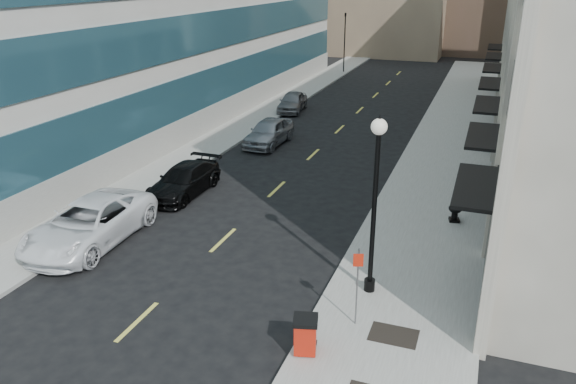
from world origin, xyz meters
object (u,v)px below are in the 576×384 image
Objects in this scene: car_silver_sedan at (269,132)px; trash_bin at (305,334)px; car_white_van at (89,223)px; urn_planter at (455,211)px; car_grey_sedan at (292,102)px; car_black_pickup at (184,180)px; sign_post at (358,277)px; lamppost at (375,192)px; traffic_signal at (345,17)px.

trash_bin is (8.60, -18.81, -0.07)m from car_silver_sedan.
car_white_van reaches higher than urn_planter.
car_grey_sedan reaches higher than urn_planter.
car_black_pickup is 1.91× the size of sign_post.
car_silver_sedan is at bearing 86.45° from car_black_pickup.
urn_planter is at bearing 55.26° from sign_post.
car_white_van is at bearing -96.78° from car_grey_sedan.
trash_bin reaches higher than urn_planter.
trash_bin is 11.00m from urn_planter.
lamppost reaches higher than trash_bin.
car_silver_sedan is 1.87× the size of sign_post.
trash_bin is at bearing -76.61° from traffic_signal.
trash_bin is 2.30m from sign_post.
urn_planter is (3.20, 10.52, -0.12)m from trash_bin.
trash_bin is 0.43× the size of sign_post.
car_silver_sedan is 19.56m from sign_post.
urn_planter is (2.20, 8.73, -1.15)m from sign_post.
traffic_signal is at bearing 89.45° from car_white_van.
car_silver_sedan is 20.68m from trash_bin.
traffic_signal reaches higher than car_white_van.
car_grey_sedan is at bearing 101.67° from car_silver_sedan.
trash_bin is at bearing -104.51° from lamppost.
sign_post is at bearing -89.69° from lamppost.
car_black_pickup is 6.20× the size of urn_planter.
car_silver_sedan is 6.08× the size of urn_planter.
traffic_signal is at bearing 93.64° from car_black_pickup.
car_white_van is 14.99m from urn_planter.
traffic_signal is 45.77m from sign_post.
car_black_pickup is at bearing 122.09° from sign_post.
lamppost reaches higher than urn_planter.
sign_post is at bearing 46.01° from trash_bin.
traffic_signal reaches higher than sign_post.
car_white_van is 11.54m from lamppost.
car_grey_sedan is 28.23m from sign_post.
urn_planter is at bearing -33.63° from car_silver_sedan.
traffic_signal is 2.74× the size of sign_post.
car_black_pickup is 18.02m from car_grey_sedan.
car_silver_sedan is 0.79× the size of lamppost.
car_black_pickup is (1.54, -36.13, -5.01)m from traffic_signal.
car_silver_sedan reaches higher than urn_planter.
car_silver_sedan is (2.30, -27.00, -4.90)m from traffic_signal.
car_silver_sedan is at bearing -85.13° from traffic_signal.
car_white_van is at bearing -153.38° from urn_planter.
car_grey_sedan is at bearing 92.79° from sign_post.
traffic_signal is 43.68m from lamppost.
lamppost is 7.64× the size of urn_planter.
car_black_pickup reaches higher than urn_planter.
car_silver_sedan reaches higher than trash_bin.
lamppost is at bearing -55.94° from car_silver_sedan.
lamppost reaches higher than car_silver_sedan.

